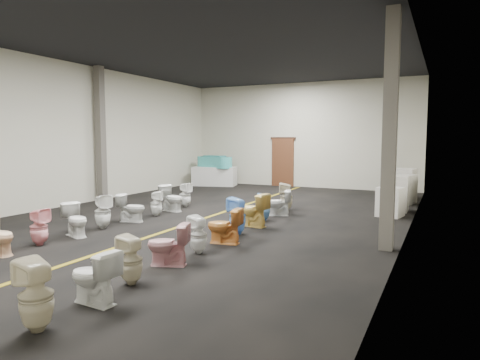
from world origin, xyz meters
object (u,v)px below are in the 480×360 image
at_px(toilet_right_4, 198,235).
at_px(toilet_right_5, 224,226).
at_px(appliance_crate_c, 400,189).
at_px(toilet_left_4, 76,220).
at_px(toilet_left_6, 132,208).
at_px(toilet_left_8, 172,198).
at_px(toilet_right_2, 131,260).
at_px(toilet_left_9, 185,195).
at_px(toilet_right_10, 286,197).
at_px(toilet_right_3, 168,245).
at_px(toilet_right_6, 237,216).
at_px(toilet_right_7, 252,210).
at_px(bathtub, 214,162).
at_px(appliance_crate_d, 403,184).
at_px(toilet_right_9, 278,203).
at_px(appliance_crate_a, 390,202).
at_px(appliance_crate_b, 394,193).
at_px(toilet_right_1, 94,277).
at_px(toilet_left_3, 39,227).
at_px(toilet_right_0, 36,296).
at_px(toilet_left_5, 103,212).
at_px(toilet_left_7, 156,203).
at_px(display_table, 215,176).
at_px(toilet_right_8, 264,207).

height_order(toilet_right_4, toilet_right_5, toilet_right_5).
relative_size(appliance_crate_c, toilet_left_4, 1.30).
bearing_deg(toilet_left_6, toilet_left_8, -15.64).
bearing_deg(toilet_right_2, toilet_left_9, -151.11).
relative_size(toilet_left_6, toilet_right_10, 0.86).
xyz_separation_m(toilet_right_2, toilet_right_3, (-0.06, 1.00, -0.01)).
relative_size(toilet_right_6, toilet_right_7, 1.02).
bearing_deg(bathtub, appliance_crate_d, 6.98).
xyz_separation_m(toilet_right_6, toilet_right_9, (-0.01, 2.57, -0.06)).
distance_m(appliance_crate_a, toilet_right_10, 2.88).
relative_size(appliance_crate_b, toilet_right_9, 1.46).
bearing_deg(appliance_crate_c, toilet_right_2, -105.42).
xyz_separation_m(appliance_crate_b, appliance_crate_c, (0.00, 1.58, -0.05)).
bearing_deg(toilet_right_1, toilet_left_6, -140.36).
relative_size(toilet_right_3, toilet_right_6, 0.86).
bearing_deg(toilet_left_3, toilet_right_0, -133.31).
xyz_separation_m(appliance_crate_b, toilet_right_7, (-2.84, -3.85, -0.11)).
height_order(toilet_left_8, toilet_right_1, toilet_left_8).
xyz_separation_m(toilet_left_5, toilet_left_6, (0.05, 0.96, -0.05)).
bearing_deg(appliance_crate_b, toilet_right_10, -154.59).
bearing_deg(toilet_left_7, toilet_right_1, -172.91).
xyz_separation_m(toilet_right_5, toilet_right_9, (-0.13, 3.41, -0.01)).
xyz_separation_m(toilet_left_5, toilet_right_5, (3.24, -0.01, -0.05)).
xyz_separation_m(toilet_left_3, toilet_right_1, (3.21, -1.79, -0.02)).
relative_size(display_table, appliance_crate_a, 2.38).
bearing_deg(toilet_right_6, toilet_right_4, 2.64).
bearing_deg(toilet_left_6, display_table, -0.23).
bearing_deg(toilet_left_8, toilet_right_3, -135.84).
bearing_deg(toilet_right_1, toilet_right_10, -174.14).
distance_m(bathtub, toilet_left_7, 7.68).
height_order(display_table, toilet_right_1, display_table).
distance_m(toilet_left_3, toilet_right_5, 3.67).
bearing_deg(toilet_left_5, display_table, 34.40).
bearing_deg(toilet_left_3, toilet_right_9, -34.85).
bearing_deg(toilet_right_1, toilet_right_8, -173.75).
height_order(bathtub, toilet_left_9, bathtub).
distance_m(appliance_crate_c, toilet_left_5, 9.30).
height_order(appliance_crate_d, toilet_left_5, appliance_crate_d).
xyz_separation_m(toilet_left_8, toilet_right_5, (3.17, -2.74, -0.02)).
xyz_separation_m(appliance_crate_c, toilet_left_3, (-5.90, -8.95, -0.10)).
height_order(toilet_right_7, toilet_right_10, toilet_right_10).
distance_m(toilet_left_3, toilet_left_6, 2.71).
distance_m(display_table, toilet_right_2, 13.07).
bearing_deg(bathtub, toilet_right_0, -55.97).
bearing_deg(toilet_left_8, toilet_left_3, -170.77).
bearing_deg(toilet_right_10, bathtub, -147.60).
distance_m(toilet_right_3, toilet_right_4, 0.87).
xyz_separation_m(display_table, toilet_left_3, (2.13, -10.95, -0.05)).
bearing_deg(appliance_crate_d, toilet_right_2, -103.80).
xyz_separation_m(toilet_left_3, toilet_right_4, (3.16, 0.86, -0.02)).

